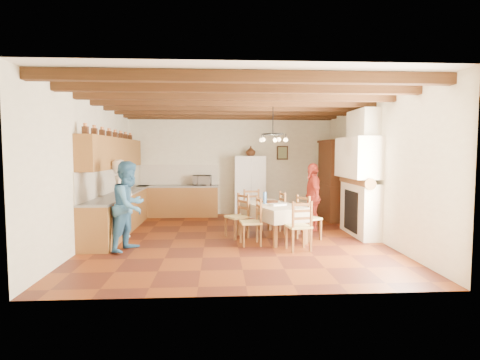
% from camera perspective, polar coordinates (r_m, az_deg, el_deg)
% --- Properties ---
extents(floor, '(6.00, 6.50, 0.02)m').
position_cam_1_polar(floor, '(8.19, -0.58, -8.98)').
color(floor, '#471C11').
rests_on(floor, ground).
extents(ceiling, '(6.00, 6.50, 0.02)m').
position_cam_1_polar(ceiling, '(8.06, -0.60, 12.41)').
color(ceiling, white).
rests_on(ceiling, ground).
extents(wall_back, '(6.00, 0.02, 3.00)m').
position_cam_1_polar(wall_back, '(11.24, -1.38, 2.38)').
color(wall_back, beige).
rests_on(wall_back, ground).
extents(wall_front, '(6.00, 0.02, 3.00)m').
position_cam_1_polar(wall_front, '(4.74, 1.28, -0.16)').
color(wall_front, beige).
rests_on(wall_front, ground).
extents(wall_left, '(0.02, 6.50, 3.00)m').
position_cam_1_polar(wall_left, '(8.40, -21.57, 1.46)').
color(wall_left, beige).
rests_on(wall_left, ground).
extents(wall_right, '(0.02, 6.50, 3.00)m').
position_cam_1_polar(wall_right, '(8.67, 19.71, 1.58)').
color(wall_right, beige).
rests_on(wall_right, ground).
extents(ceiling_beams, '(6.00, 6.30, 0.16)m').
position_cam_1_polar(ceiling_beams, '(8.05, -0.60, 11.71)').
color(ceiling_beams, '#331E10').
rests_on(ceiling_beams, ground).
extents(lower_cabinets_left, '(0.60, 4.30, 0.86)m').
position_cam_1_polar(lower_cabinets_left, '(9.42, -17.60, -4.72)').
color(lower_cabinets_left, brown).
rests_on(lower_cabinets_left, ground).
extents(lower_cabinets_back, '(2.30, 0.60, 0.86)m').
position_cam_1_polar(lower_cabinets_back, '(11.07, -9.37, -3.26)').
color(lower_cabinets_back, brown).
rests_on(lower_cabinets_back, ground).
extents(countertop_left, '(0.62, 4.30, 0.04)m').
position_cam_1_polar(countertop_left, '(9.36, -17.66, -1.99)').
color(countertop_left, slate).
rests_on(countertop_left, lower_cabinets_left).
extents(countertop_back, '(2.34, 0.62, 0.04)m').
position_cam_1_polar(countertop_back, '(11.02, -9.40, -0.94)').
color(countertop_back, slate).
rests_on(countertop_back, lower_cabinets_back).
extents(backsplash_left, '(0.03, 4.30, 0.60)m').
position_cam_1_polar(backsplash_left, '(9.41, -19.38, -0.05)').
color(backsplash_left, silver).
rests_on(backsplash_left, ground).
extents(backsplash_back, '(2.30, 0.03, 0.60)m').
position_cam_1_polar(backsplash_back, '(11.28, -9.27, 0.81)').
color(backsplash_back, silver).
rests_on(backsplash_back, ground).
extents(upper_cabinets, '(0.35, 4.20, 0.70)m').
position_cam_1_polar(upper_cabinets, '(9.34, -18.54, 3.93)').
color(upper_cabinets, brown).
rests_on(upper_cabinets, ground).
extents(fireplace, '(0.56, 1.60, 2.80)m').
position_cam_1_polar(fireplace, '(8.75, 17.44, 1.00)').
color(fireplace, beige).
rests_on(fireplace, ground).
extents(wall_picture, '(0.34, 0.03, 0.42)m').
position_cam_1_polar(wall_picture, '(11.36, 6.48, 4.14)').
color(wall_picture, '#312318').
rests_on(wall_picture, ground).
extents(refrigerator, '(0.92, 0.78, 1.76)m').
position_cam_1_polar(refrigerator, '(10.96, 1.56, -0.92)').
color(refrigerator, white).
rests_on(refrigerator, floor).
extents(hutch, '(0.54, 1.22, 2.20)m').
position_cam_1_polar(hutch, '(10.62, 13.84, -0.02)').
color(hutch, '#3D1C0D').
rests_on(hutch, floor).
extents(dining_table, '(1.42, 1.90, 0.75)m').
position_cam_1_polar(dining_table, '(8.15, 4.95, -4.24)').
color(dining_table, beige).
rests_on(dining_table, floor).
extents(chandelier, '(0.47, 0.47, 0.03)m').
position_cam_1_polar(chandelier, '(8.07, 5.03, 6.96)').
color(chandelier, black).
rests_on(chandelier, ground).
extents(chair_left_near, '(0.44, 0.46, 0.96)m').
position_cam_1_polar(chair_left_near, '(7.56, 1.62, -6.31)').
color(chair_left_near, brown).
rests_on(chair_left_near, floor).
extents(chair_left_far, '(0.56, 0.57, 0.96)m').
position_cam_1_polar(chair_left_far, '(8.19, -0.49, -5.49)').
color(chair_left_far, brown).
rests_on(chair_left_far, floor).
extents(chair_right_near, '(0.56, 0.56, 0.96)m').
position_cam_1_polar(chair_right_near, '(8.15, 10.45, -5.61)').
color(chair_right_near, brown).
rests_on(chair_right_near, floor).
extents(chair_right_far, '(0.46, 0.47, 0.96)m').
position_cam_1_polar(chair_right_far, '(8.76, 7.55, -4.89)').
color(chair_right_far, brown).
rests_on(chair_right_far, floor).
extents(chair_end_near, '(0.48, 0.47, 0.96)m').
position_cam_1_polar(chair_end_near, '(7.24, 8.91, -6.83)').
color(chair_end_near, brown).
rests_on(chair_end_near, floor).
extents(chair_end_far, '(0.47, 0.45, 0.96)m').
position_cam_1_polar(chair_end_far, '(9.09, 1.99, -4.52)').
color(chair_end_far, brown).
rests_on(chair_end_far, floor).
extents(person_man, '(0.42, 0.63, 1.71)m').
position_cam_1_polar(person_man, '(8.43, -17.50, -2.84)').
color(person_man, white).
rests_on(person_man, floor).
extents(person_woman_blue, '(0.90, 1.00, 1.70)m').
position_cam_1_polar(person_woman_blue, '(7.41, -16.50, -3.80)').
color(person_woman_blue, teal).
rests_on(person_woman_blue, floor).
extents(person_woman_red, '(0.42, 0.95, 1.61)m').
position_cam_1_polar(person_woman_red, '(9.13, 11.00, -2.51)').
color(person_woman_red, red).
rests_on(person_woman_red, floor).
extents(microwave, '(0.54, 0.37, 0.30)m').
position_cam_1_polar(microwave, '(10.96, -5.78, -0.05)').
color(microwave, silver).
rests_on(microwave, countertop_back).
extents(fridge_vase, '(0.29, 0.29, 0.29)m').
position_cam_1_polar(fridge_vase, '(10.92, 1.65, 4.44)').
color(fridge_vase, '#3D1C0D').
rests_on(fridge_vase, refrigerator).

